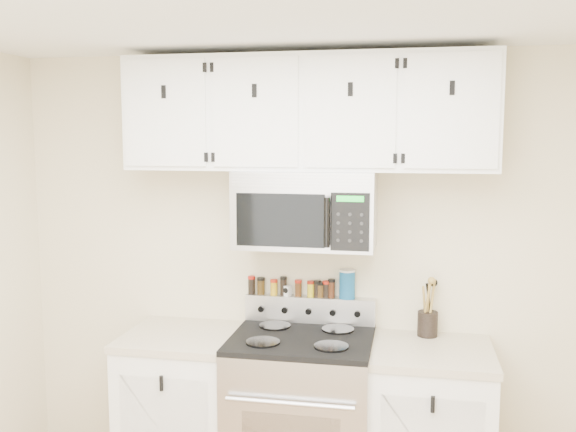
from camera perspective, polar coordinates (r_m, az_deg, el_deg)
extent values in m
cube|color=beige|center=(3.76, 2.06, -4.82)|extent=(3.50, 0.01, 2.50)
cube|color=#B7B7BA|center=(3.71, 1.20, -17.89)|extent=(0.76, 0.65, 0.92)
cube|color=black|center=(3.53, 1.22, -10.88)|extent=(0.76, 0.65, 0.03)
cube|color=#B7B7BA|center=(3.78, 1.96, -8.27)|extent=(0.76, 0.08, 0.15)
cylinder|color=black|center=(3.42, -2.25, -11.14)|extent=(0.18, 0.18, 0.01)
cylinder|color=black|center=(3.36, 3.86, -11.49)|extent=(0.18, 0.18, 0.01)
cylinder|color=black|center=(3.70, -1.17, -9.72)|extent=(0.18, 0.18, 0.01)
cylinder|color=black|center=(3.64, 4.46, -10.01)|extent=(0.18, 0.18, 0.01)
cube|color=white|center=(3.90, -9.23, -16.97)|extent=(0.62, 0.60, 0.88)
cube|color=tan|center=(3.74, -9.38, -10.52)|extent=(0.64, 0.62, 0.04)
cube|color=tan|center=(3.52, 12.66, -11.71)|extent=(0.64, 0.62, 0.04)
cube|color=#9E9EA3|center=(3.51, 1.62, 0.64)|extent=(0.76, 0.38, 0.42)
cube|color=#B7B7BA|center=(3.31, 1.08, 3.19)|extent=(0.73, 0.01, 0.08)
cube|color=black|center=(3.35, -0.70, -0.38)|extent=(0.47, 0.01, 0.28)
cube|color=black|center=(3.29, 5.54, -0.54)|extent=(0.20, 0.01, 0.30)
cylinder|color=black|center=(3.27, 3.48, -0.57)|extent=(0.03, 0.03, 0.26)
cube|color=white|center=(3.52, 1.72, 9.13)|extent=(2.00, 0.33, 0.62)
cube|color=white|center=(3.56, -10.91, 8.98)|extent=(0.46, 0.01, 0.57)
cube|color=black|center=(3.55, -11.00, 10.78)|extent=(0.02, 0.01, 0.07)
cube|color=white|center=(3.40, -2.97, 9.19)|extent=(0.46, 0.01, 0.57)
cube|color=black|center=(3.40, -3.01, 11.07)|extent=(0.03, 0.01, 0.07)
cube|color=white|center=(3.32, 5.56, 9.22)|extent=(0.46, 0.01, 0.57)
cube|color=black|center=(3.32, 5.57, 11.15)|extent=(0.03, 0.01, 0.07)
cube|color=white|center=(3.31, 14.32, 9.04)|extent=(0.46, 0.01, 0.57)
cube|color=black|center=(3.31, 14.39, 10.98)|extent=(0.02, 0.01, 0.07)
cylinder|color=black|center=(3.70, 12.30, -9.35)|extent=(0.11, 0.11, 0.14)
cylinder|color=olive|center=(3.67, 12.34, -7.75)|extent=(0.01, 0.01, 0.26)
cylinder|color=olive|center=(3.66, 12.64, -7.66)|extent=(0.01, 0.01, 0.28)
cylinder|color=olive|center=(3.68, 12.04, -7.85)|extent=(0.01, 0.01, 0.24)
cylinder|color=black|center=(3.69, 12.48, -7.75)|extent=(0.01, 0.01, 0.25)
cylinder|color=olive|center=(3.65, 12.20, -7.76)|extent=(0.01, 0.01, 0.27)
cube|color=silver|center=(3.77, -0.14, -6.63)|extent=(0.06, 0.06, 0.06)
cylinder|color=#155891|center=(3.71, 5.27, -6.12)|extent=(0.09, 0.09, 0.16)
cylinder|color=white|center=(3.69, 5.29, -4.84)|extent=(0.09, 0.09, 0.01)
cylinder|color=black|center=(3.81, -3.26, -6.26)|extent=(0.04, 0.04, 0.09)
cylinder|color=#A0150C|center=(3.80, -3.26, -5.48)|extent=(0.04, 0.04, 0.02)
cylinder|color=#38270D|center=(3.80, -2.42, -6.34)|extent=(0.04, 0.04, 0.08)
cylinder|color=black|center=(3.79, -2.42, -5.61)|extent=(0.05, 0.05, 0.02)
cylinder|color=#C29516|center=(3.79, -1.26, -6.46)|extent=(0.04, 0.04, 0.08)
cylinder|color=#B2200D|center=(3.78, -1.26, -5.79)|extent=(0.04, 0.04, 0.02)
cylinder|color=black|center=(3.77, -0.41, -6.36)|extent=(0.04, 0.04, 0.09)
cylinder|color=black|center=(3.76, -0.41, -5.54)|extent=(0.04, 0.04, 0.02)
cylinder|color=#452710|center=(3.76, 0.91, -6.54)|extent=(0.04, 0.04, 0.08)
cylinder|color=#98170B|center=(3.75, 0.92, -5.83)|extent=(0.04, 0.04, 0.02)
cylinder|color=gold|center=(3.75, 2.04, -6.61)|extent=(0.04, 0.04, 0.08)
cylinder|color=maroon|center=(3.74, 2.04, -5.92)|extent=(0.04, 0.04, 0.02)
cylinder|color=black|center=(3.74, 2.60, -6.59)|extent=(0.04, 0.04, 0.08)
cylinder|color=black|center=(3.73, 2.61, -5.87)|extent=(0.04, 0.04, 0.02)
cylinder|color=#462E11|center=(3.74, 2.88, -6.67)|extent=(0.05, 0.05, 0.07)
cylinder|color=black|center=(3.73, 2.89, -6.01)|extent=(0.05, 0.05, 0.02)
cylinder|color=black|center=(3.73, 3.41, -6.63)|extent=(0.04, 0.04, 0.08)
cylinder|color=#B41D0D|center=(3.72, 3.42, -5.91)|extent=(0.04, 0.04, 0.02)
cylinder|color=#411F0F|center=(3.73, 3.88, -6.56)|extent=(0.04, 0.04, 0.09)
cylinder|color=black|center=(3.72, 3.88, -5.75)|extent=(0.04, 0.04, 0.02)
cylinder|color=#BF7C16|center=(3.72, 5.34, -6.73)|extent=(0.04, 0.04, 0.08)
cylinder|color=black|center=(3.71, 5.34, -6.04)|extent=(0.04, 0.04, 0.02)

